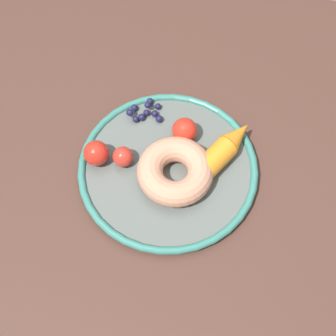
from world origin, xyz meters
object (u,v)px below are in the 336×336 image
object	(u,v)px
plate	(168,169)
tomato_near	(123,157)
dining_table	(162,184)
tomato_far	(96,153)
blueberry_pile	(146,112)
tomato_mid	(185,130)
carrot_orange	(223,150)
donut	(175,171)

from	to	relation	value
plate	tomato_near	world-z (taller)	tomato_near
dining_table	tomato_far	bearing A→B (deg)	21.20
dining_table	blueberry_pile	distance (m)	0.14
tomato_near	tomato_far	size ratio (longest dim) A/B	0.81
tomato_mid	tomato_near	bearing A→B (deg)	41.25
carrot_orange	tomato_mid	xyz separation A→B (m)	(0.07, -0.02, 0.00)
dining_table	tomato_mid	bearing A→B (deg)	-123.17
tomato_near	dining_table	bearing A→B (deg)	-151.28
donut	tomato_far	distance (m)	0.13
plate	carrot_orange	distance (m)	0.09
carrot_orange	dining_table	bearing A→B (deg)	14.31
blueberry_pile	dining_table	bearing A→B (deg)	124.93
plate	tomato_far	xyz separation A→B (m)	(0.11, 0.02, 0.02)
blueberry_pile	donut	bearing A→B (deg)	128.28
dining_table	tomato_far	world-z (taller)	tomato_far
donut	tomato_near	world-z (taller)	donut
tomato_near	tomato_mid	distance (m)	0.11
tomato_near	blueberry_pile	bearing A→B (deg)	-94.13
dining_table	donut	distance (m)	0.14
plate	donut	world-z (taller)	donut
plate	tomato_mid	size ratio (longest dim) A/B	6.95
blueberry_pile	tomato_far	bearing A→B (deg)	65.18
donut	tomato_near	distance (m)	0.09
tomato_far	dining_table	bearing A→B (deg)	-158.80
dining_table	carrot_orange	world-z (taller)	carrot_orange
tomato_mid	donut	bearing A→B (deg)	94.14
plate	donut	distance (m)	0.03
carrot_orange	tomato_far	distance (m)	0.20
dining_table	carrot_orange	xyz separation A→B (m)	(-0.09, -0.02, 0.13)
carrot_orange	tomato_mid	distance (m)	0.07
carrot_orange	blueberry_pile	world-z (taller)	carrot_orange
donut	tomato_mid	size ratio (longest dim) A/B	2.88
plate	carrot_orange	xyz separation A→B (m)	(-0.08, -0.04, 0.02)
dining_table	plate	bearing A→B (deg)	129.54
donut	tomato_mid	bearing A→B (deg)	-85.86
donut	blueberry_pile	world-z (taller)	donut
tomato_far	carrot_orange	bearing A→B (deg)	-162.17
donut	blueberry_pile	bearing A→B (deg)	-51.72
plate	carrot_orange	world-z (taller)	carrot_orange
plate	tomato_mid	bearing A→B (deg)	-98.95
tomato_mid	carrot_orange	bearing A→B (deg)	165.50
carrot_orange	tomato_near	bearing A→B (deg)	19.87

